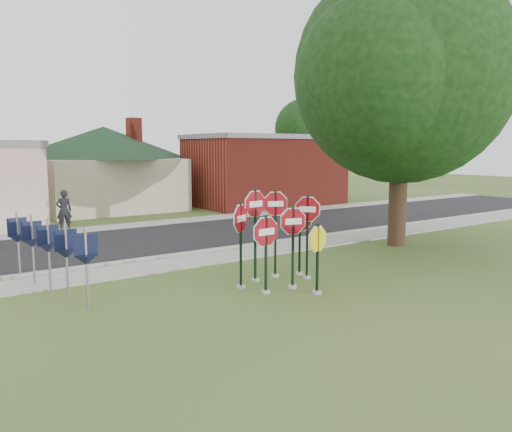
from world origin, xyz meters
TOP-DOWN VIEW (x-y plane):
  - ground at (0.00, 0.00)m, footprint 120.00×120.00m
  - sidewalk_near at (0.00, 5.50)m, footprint 60.00×1.60m
  - road at (0.00, 10.00)m, footprint 60.00×7.00m
  - sidewalk_far at (0.00, 14.30)m, footprint 60.00×1.60m
  - curb at (0.00, 6.50)m, footprint 60.00×0.20m
  - stop_sign_center at (0.16, 1.07)m, footprint 1.00×0.29m
  - stop_sign_yellow at (0.35, 0.27)m, footprint 0.97×0.24m
  - stop_sign_left at (-0.73, 1.10)m, footprint 1.11×0.24m
  - stop_sign_right at (1.17, 1.64)m, footprint 0.68×0.80m
  - stop_sign_back_right at (0.52, 2.33)m, footprint 0.94×0.42m
  - stop_sign_back_left at (-0.27, 2.24)m, footprint 1.05×0.24m
  - stop_sign_far_right at (1.28, 2.10)m, footprint 0.47×0.98m
  - stop_sign_far_left at (-1.01, 1.88)m, footprint 0.94×0.56m
  - route_sign_row at (-5.40, 4.50)m, footprint 1.43×4.63m
  - building_house at (2.00, 22.00)m, footprint 11.60×11.60m
  - building_brick at (12.00, 18.50)m, footprint 10.20×6.20m
  - oak_tree at (7.50, 3.50)m, footprint 11.95×11.35m
  - bg_tree_right at (22.00, 26.00)m, footprint 5.60×5.60m
  - pedestrian at (-2.51, 14.35)m, footprint 0.72×0.50m

SIDE VIEW (x-z plane):
  - ground at x=0.00m, z-range 0.00..0.00m
  - road at x=0.00m, z-range 0.00..0.04m
  - sidewalk_near at x=0.00m, z-range 0.00..0.06m
  - sidewalk_far at x=0.00m, z-range 0.00..0.06m
  - curb at x=0.00m, z-range 0.00..0.14m
  - pedestrian at x=-2.51m, z-range 0.06..1.96m
  - stop_sign_yellow at x=0.35m, z-range 0.15..2.11m
  - route_sign_row at x=-5.40m, z-range 0.22..2.22m
  - stop_sign_left at x=-0.73m, z-range 0.23..2.45m
  - stop_sign_far_right at x=1.28m, z-range 0.24..2.51m
  - stop_sign_center at x=0.16m, z-range 0.26..2.65m
  - stop_sign_far_left at x=-1.01m, z-range 0.29..2.78m
  - stop_sign_right at x=1.17m, z-range 0.31..2.89m
  - stop_sign_back_right at x=0.52m, z-range 0.33..3.05m
  - stop_sign_back_left at x=-0.27m, z-range 0.36..3.15m
  - building_brick at x=12.00m, z-range 0.03..4.78m
  - building_house at x=2.00m, z-range 0.55..6.75m
  - bg_tree_right at x=22.00m, z-range 1.38..9.78m
  - oak_tree at x=7.50m, z-range 1.23..12.05m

